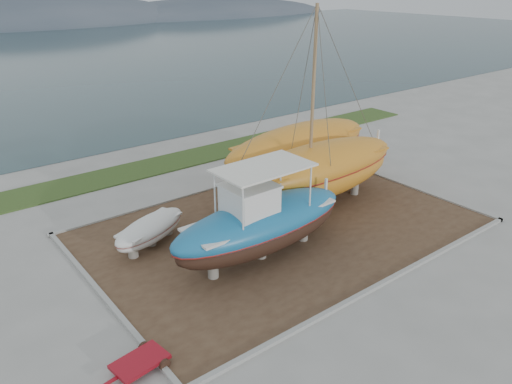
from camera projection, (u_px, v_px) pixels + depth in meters
ground at (343, 263)px, 21.32m from camera, size 140.00×140.00×0.00m
dirt_patch at (282, 228)px, 24.21m from camera, size 18.00×12.00×0.06m
curb_frame at (282, 227)px, 24.19m from camera, size 18.60×12.60×0.15m
grass_strip at (167, 163)px, 32.52m from camera, size 44.00×3.00×0.08m
blue_caique at (261, 214)px, 20.81m from camera, size 8.71×2.84×4.17m
white_dinghy at (150, 232)px, 22.39m from camera, size 4.44×3.09×1.25m
orange_sailboat at (320, 114)px, 24.14m from camera, size 10.64×3.25×10.12m
orange_bare_hull at (299, 156)px, 28.47m from camera, size 10.82×3.98×3.48m
red_trailer at (140, 364)px, 15.51m from camera, size 2.65×1.59×0.35m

